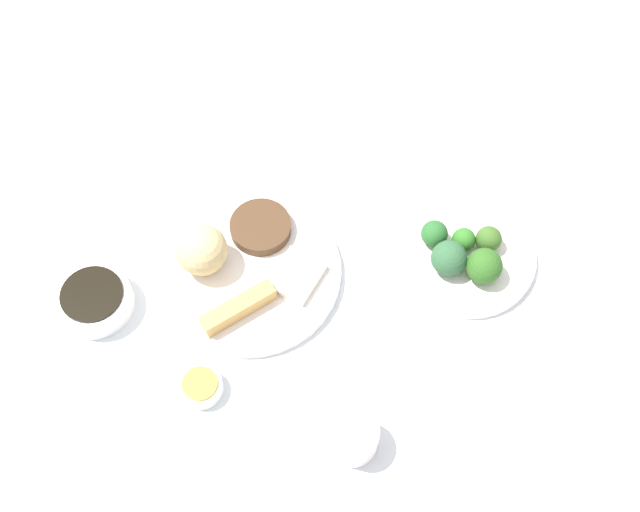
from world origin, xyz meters
TOP-DOWN VIEW (x-y plane):
  - tabletop at (0.00, 0.00)m, footprint 2.20×2.20m
  - main_plate at (-0.02, -0.02)m, footprint 0.28×0.28m
  - rice_scoop at (-0.09, -0.06)m, footprint 0.08×0.08m
  - spring_roll at (0.01, -0.09)m, footprint 0.07×0.12m
  - crab_rangoon_wonton at (0.04, 0.01)m, footprint 0.07×0.08m
  - stir_fry_heap at (-0.05, 0.04)m, footprint 0.10×0.10m
  - broccoli_plate at (0.23, 0.20)m, footprint 0.22×0.22m
  - broccoli_floret_0 at (0.22, 0.20)m, footprint 0.04×0.04m
  - broccoli_floret_1 at (0.22, 0.16)m, footprint 0.05×0.05m
  - broccoli_floret_2 at (0.18, 0.18)m, footprint 0.04×0.04m
  - broccoli_floret_3 at (0.27, 0.18)m, footprint 0.05×0.05m
  - broccoli_floret_4 at (0.25, 0.22)m, footprint 0.04×0.04m
  - soy_sauce_bowl at (-0.18, -0.20)m, footprint 0.11×0.11m
  - soy_sauce_bowl_liquid at (-0.18, -0.20)m, footprint 0.09×0.09m
  - sauce_ramekin_hot_mustard at (0.04, -0.21)m, footprint 0.06×0.06m
  - sauce_ramekin_hot_mustard_liquid at (0.04, -0.21)m, footprint 0.05×0.05m
  - teacup at (0.25, -0.15)m, footprint 0.07×0.07m

SIDE VIEW (x-z plane):
  - tabletop at x=0.00m, z-range 0.00..0.02m
  - broccoli_plate at x=0.23m, z-range 0.02..0.03m
  - main_plate at x=-0.02m, z-range 0.02..0.04m
  - sauce_ramekin_hot_mustard at x=0.04m, z-range 0.02..0.04m
  - soy_sauce_bowl at x=-0.18m, z-range 0.02..0.06m
  - crab_rangoon_wonton at x=0.04m, z-range 0.04..0.05m
  - stir_fry_heap at x=-0.05m, z-range 0.04..0.06m
  - sauce_ramekin_hot_mustard_liquid at x=0.04m, z-range 0.04..0.05m
  - teacup at x=0.25m, z-range 0.02..0.07m
  - spring_roll at x=0.01m, z-range 0.04..0.06m
  - broccoli_floret_0 at x=0.22m, z-range 0.03..0.07m
  - broccoli_floret_4 at x=0.25m, z-range 0.03..0.07m
  - broccoli_floret_2 at x=0.18m, z-range 0.03..0.08m
  - soy_sauce_bowl_liquid at x=-0.18m, z-range 0.06..0.06m
  - broccoli_floret_1 at x=0.22m, z-range 0.03..0.09m
  - broccoli_floret_3 at x=0.27m, z-range 0.03..0.09m
  - rice_scoop at x=-0.09m, z-range 0.04..0.11m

